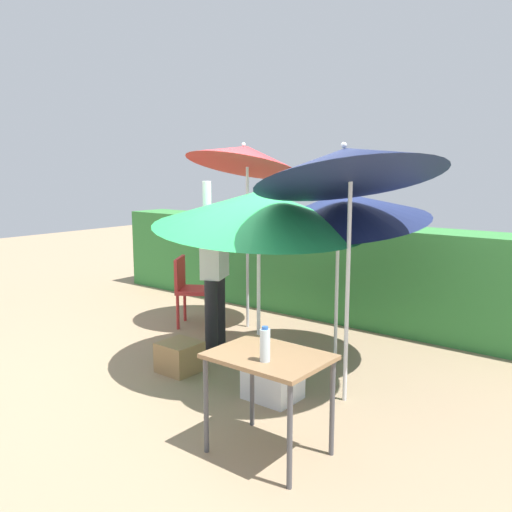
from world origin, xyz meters
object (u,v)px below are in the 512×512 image
at_px(umbrella_yellow, 245,157).
at_px(chair_plastic, 190,287).
at_px(crate_cardboard, 180,357).
at_px(cooler_box, 273,373).
at_px(folding_table, 269,367).
at_px(umbrella_rainbow, 341,208).
at_px(bottle_water, 265,345).
at_px(umbrella_orange, 260,209).
at_px(umbrella_navy, 347,165).
at_px(person_vendor, 215,267).

relative_size(umbrella_yellow, chair_plastic, 2.77).
bearing_deg(crate_cardboard, cooler_box, 3.24).
relative_size(cooler_box, folding_table, 0.59).
bearing_deg(umbrella_rainbow, umbrella_yellow, 164.69).
bearing_deg(umbrella_yellow, bottle_water, -48.29).
height_order(umbrella_rainbow, chair_plastic, umbrella_rainbow).
xyz_separation_m(chair_plastic, folding_table, (2.70, -1.90, 0.14)).
height_order(cooler_box, crate_cardboard, cooler_box).
relative_size(umbrella_orange, bottle_water, 8.77).
distance_m(umbrella_navy, bottle_water, 1.70).
bearing_deg(umbrella_navy, folding_table, -88.34).
relative_size(chair_plastic, cooler_box, 1.87).
bearing_deg(folding_table, umbrella_navy, 91.66).
distance_m(chair_plastic, cooler_box, 2.47).
bearing_deg(person_vendor, umbrella_orange, -14.59).
bearing_deg(bottle_water, umbrella_yellow, 131.71).
relative_size(umbrella_yellow, umbrella_navy, 1.01).
height_order(crate_cardboard, folding_table, folding_table).
bearing_deg(chair_plastic, umbrella_orange, -22.28).
bearing_deg(umbrella_yellow, umbrella_navy, -30.38).
distance_m(umbrella_yellow, umbrella_navy, 2.41).
distance_m(umbrella_orange, bottle_water, 1.88).
height_order(umbrella_rainbow, folding_table, umbrella_rainbow).
bearing_deg(chair_plastic, person_vendor, -28.58).
xyz_separation_m(umbrella_orange, chair_plastic, (-1.68, 0.69, -1.11)).
distance_m(umbrella_yellow, bottle_water, 3.51).
height_order(umbrella_navy, chair_plastic, umbrella_navy).
relative_size(umbrella_navy, bottle_water, 10.23).
bearing_deg(umbrella_rainbow, bottle_water, -73.78).
xyz_separation_m(umbrella_navy, bottle_water, (0.09, -1.21, -1.19)).
bearing_deg(umbrella_orange, person_vendor, 165.41).
relative_size(umbrella_yellow, person_vendor, 1.31).
distance_m(umbrella_rainbow, person_vendor, 1.54).
distance_m(umbrella_rainbow, chair_plastic, 2.45).
height_order(crate_cardboard, bottle_water, bottle_water).
relative_size(cooler_box, crate_cardboard, 1.28).
distance_m(umbrella_navy, person_vendor, 2.12).
distance_m(umbrella_rainbow, umbrella_navy, 1.01).
relative_size(umbrella_rainbow, chair_plastic, 2.17).
bearing_deg(bottle_water, umbrella_orange, 128.97).
distance_m(person_vendor, crate_cardboard, 1.08).
xyz_separation_m(person_vendor, crate_cardboard, (0.18, -0.72, -0.78)).
distance_m(umbrella_rainbow, cooler_box, 1.78).
xyz_separation_m(umbrella_navy, folding_table, (0.03, -1.09, -1.39)).
xyz_separation_m(umbrella_orange, crate_cardboard, (-0.62, -0.51, -1.47)).
relative_size(umbrella_yellow, crate_cardboard, 6.63).
height_order(chair_plastic, crate_cardboard, chair_plastic).
height_order(umbrella_orange, umbrella_yellow, umbrella_yellow).
bearing_deg(bottle_water, crate_cardboard, 154.24).
height_order(chair_plastic, bottle_water, bottle_water).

